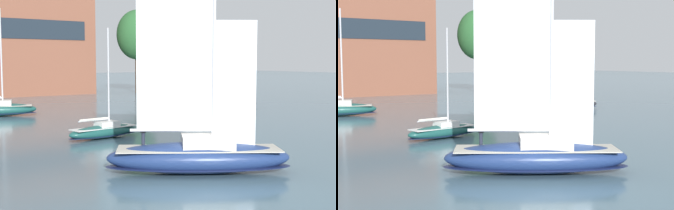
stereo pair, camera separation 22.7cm
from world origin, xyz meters
The scene contains 5 objects.
ground_plane centered at (0.00, 0.00, 0.00)m, with size 400.00×400.00×0.00m, color slate.
tree_shore_left centered at (30.96, 58.29, 11.27)m, with size 7.82×7.82×16.09m.
sailboat_main centered at (0.01, -0.01, 1.13)m, with size 10.37×8.12×14.35m.
sailboat_moored_near_marina centered at (24.77, 24.94, 0.75)m, with size 8.28×4.94×11.01m.
sailboat_moored_far_slip centered at (1.09, 13.75, 0.61)m, with size 6.69×2.66×8.96m.
Camera 2 is at (-15.96, -20.42, 6.32)m, focal length 50.00 mm.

